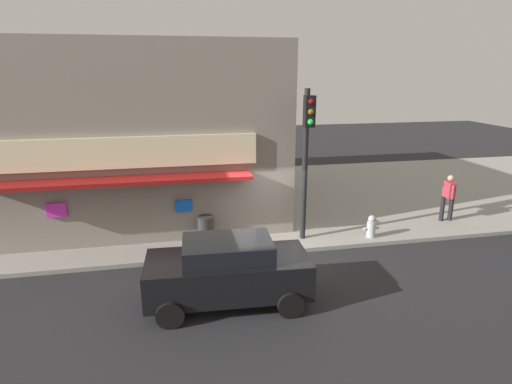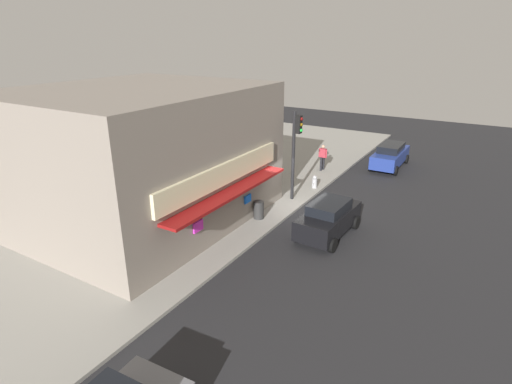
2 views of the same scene
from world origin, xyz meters
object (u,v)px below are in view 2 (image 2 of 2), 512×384
at_px(trash_can, 259,210).
at_px(traffic_light, 295,144).
at_px(fire_hydrant, 315,182).
at_px(potted_plant_by_doorway, 205,225).
at_px(potted_plant_by_window, 228,208).
at_px(parked_car_blue, 390,155).
at_px(pedestrian, 323,156).
at_px(parked_car_black, 328,218).

bearing_deg(trash_can, traffic_light, -6.69).
xyz_separation_m(traffic_light, fire_hydrant, (2.29, -0.27, -2.78)).
relative_size(potted_plant_by_doorway, potted_plant_by_window, 0.91).
height_order(potted_plant_by_doorway, parked_car_blue, parked_car_blue).
height_order(trash_can, potted_plant_by_doorway, potted_plant_by_doorway).
bearing_deg(fire_hydrant, potted_plant_by_window, 164.04).
height_order(pedestrian, parked_car_black, pedestrian).
relative_size(potted_plant_by_window, parked_car_blue, 0.23).
distance_m(traffic_light, potted_plant_by_window, 5.14).
relative_size(fire_hydrant, parked_car_blue, 0.17).
relative_size(traffic_light, potted_plant_by_doorway, 5.15).
bearing_deg(traffic_light, parked_car_black, -132.92).
distance_m(trash_can, potted_plant_by_window, 1.55).
height_order(potted_plant_by_window, parked_car_blue, parked_car_blue).
relative_size(fire_hydrant, potted_plant_by_doorway, 0.81).
bearing_deg(parked_car_black, fire_hydrant, 29.03).
bearing_deg(traffic_light, potted_plant_by_window, 159.31).
bearing_deg(parked_car_blue, potted_plant_by_doorway, 163.55).
bearing_deg(fire_hydrant, parked_car_blue, -21.55).
bearing_deg(potted_plant_by_window, potted_plant_by_doorway, -178.31).
relative_size(traffic_light, parked_car_blue, 1.07).
distance_m(fire_hydrant, potted_plant_by_doorway, 8.60).
bearing_deg(potted_plant_by_doorway, potted_plant_by_window, 1.69).
bearing_deg(trash_can, potted_plant_by_window, 128.75).
relative_size(traffic_light, pedestrian, 2.81).
height_order(parked_car_blue, parked_car_black, parked_car_black).
bearing_deg(trash_can, fire_hydrant, -6.72).
relative_size(potted_plant_by_doorway, parked_car_blue, 0.21).
bearing_deg(fire_hydrant, parked_car_black, -150.97).
xyz_separation_m(traffic_light, potted_plant_by_doorway, (-6.12, 1.52, -2.61)).
distance_m(parked_car_blue, parked_car_black, 12.18).
height_order(fire_hydrant, potted_plant_by_window, potted_plant_by_window).
height_order(fire_hydrant, parked_car_black, parked_car_black).
bearing_deg(pedestrian, parked_car_blue, -46.95).
distance_m(fire_hydrant, potted_plant_by_window, 6.74).
bearing_deg(potted_plant_by_window, parked_car_black, -75.69).
bearing_deg(pedestrian, parked_car_black, -156.22).
xyz_separation_m(traffic_light, parked_car_black, (-2.96, -3.19, -2.42)).
bearing_deg(trash_can, pedestrian, 1.84).
relative_size(traffic_light, trash_can, 5.48).
distance_m(potted_plant_by_window, parked_car_blue, 14.16).
height_order(potted_plant_by_doorway, parked_car_black, parked_car_black).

